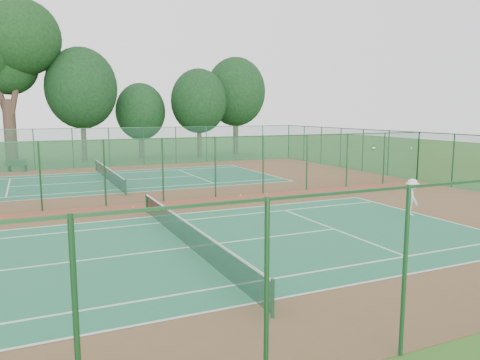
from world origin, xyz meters
name	(u,v)px	position (x,y,z in m)	size (l,w,h in m)	color
ground	(136,204)	(0.00, 0.00, 0.00)	(120.00, 120.00, 0.00)	#2B561B
red_pad	(136,204)	(0.00, 0.00, 0.01)	(40.00, 36.00, 0.01)	brown
court_near	(188,247)	(0.00, -9.00, 0.01)	(23.77, 10.97, 0.01)	#216A4A
court_far	(109,181)	(0.00, 9.00, 0.01)	(23.77, 10.97, 0.01)	#1D5E42
fence_north	(91,148)	(0.00, 18.00, 1.76)	(40.00, 0.09, 3.50)	#184A31
fence_south	(341,284)	(0.00, -18.00, 1.76)	(40.00, 0.09, 3.50)	#1A4E34
fence_east	(418,156)	(20.00, 0.00, 1.76)	(0.09, 36.00, 3.50)	#194B30
fence_divider	(134,171)	(0.00, 0.00, 1.76)	(40.00, 0.09, 3.50)	#1B5234
tennis_net_near	(188,233)	(0.00, -9.00, 0.54)	(0.10, 12.90, 0.97)	#153A1C
tennis_net_far	(108,174)	(0.00, 9.00, 0.54)	(0.10, 12.90, 0.97)	#153B1C
player_near	(412,197)	(11.31, -8.31, 0.89)	(1.13, 0.65, 1.74)	silver
bench	(17,165)	(-6.00, 17.43, 0.54)	(1.71, 1.11, 1.02)	#113219
stray_ball_a	(241,195)	(6.11, -0.22, 0.05)	(0.08, 0.08, 0.08)	yellow
stray_ball_b	(267,194)	(7.73, -0.44, 0.05)	(0.07, 0.07, 0.07)	#ACC52D
stray_ball_c	(133,207)	(-0.31, -0.99, 0.04)	(0.07, 0.07, 0.07)	#A5C42D
big_tree	(6,48)	(-6.35, 23.54, 10.59)	(9.74, 7.13, 14.96)	#36261D
evergreen_row	(89,161)	(0.50, 24.25, 0.00)	(39.00, 5.00, 12.00)	black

